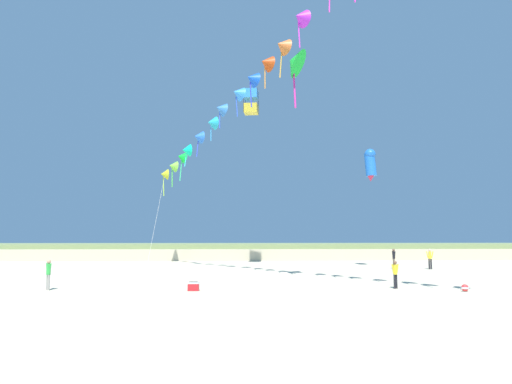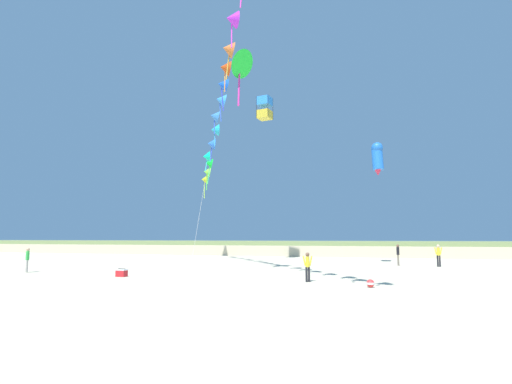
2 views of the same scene
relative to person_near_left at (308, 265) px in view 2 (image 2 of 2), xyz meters
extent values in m
plane|color=beige|center=(-5.01, -6.60, -0.86)|extent=(240.00, 240.00, 0.00)
cube|color=beige|center=(-5.01, 32.53, -0.22)|extent=(120.00, 11.61, 1.27)
cube|color=#7A8E56|center=(-5.01, 32.53, 0.59)|extent=(120.00, 9.87, 0.72)
cylinder|color=black|center=(-0.06, -0.03, -0.48)|extent=(0.11, 0.11, 0.75)
cylinder|color=black|center=(0.06, 0.03, -0.48)|extent=(0.11, 0.11, 0.75)
cylinder|color=yellow|center=(0.00, 0.00, 0.15)|extent=(0.20, 0.20, 0.53)
cylinder|color=yellow|center=(-0.15, -0.08, 0.19)|extent=(0.19, 0.15, 0.50)
cylinder|color=yellow|center=(0.15, 0.08, 0.19)|extent=(0.19, 0.15, 0.50)
sphere|color=brown|center=(0.00, 0.00, 0.52)|extent=(0.20, 0.20, 0.20)
cylinder|color=#726656|center=(4.75, 14.09, -0.43)|extent=(0.13, 0.13, 0.86)
cylinder|color=#726656|center=(4.73, 14.24, -0.43)|extent=(0.13, 0.13, 0.86)
cylinder|color=black|center=(4.74, 14.16, 0.31)|extent=(0.23, 0.23, 0.61)
cylinder|color=black|center=(4.76, 13.97, 0.35)|extent=(0.11, 0.21, 0.58)
cylinder|color=black|center=(4.72, 14.36, 0.35)|extent=(0.11, 0.21, 0.58)
sphere|color=brown|center=(4.74, 14.16, 0.73)|extent=(0.23, 0.23, 0.23)
cylinder|color=black|center=(7.76, 13.74, -0.43)|extent=(0.13, 0.13, 0.86)
cylinder|color=black|center=(7.62, 13.79, -0.43)|extent=(0.13, 0.13, 0.86)
cylinder|color=yellow|center=(7.69, 13.76, 0.31)|extent=(0.23, 0.23, 0.61)
cylinder|color=yellow|center=(7.88, 13.70, 0.36)|extent=(0.22, 0.15, 0.58)
cylinder|color=yellow|center=(7.51, 13.83, 0.36)|extent=(0.22, 0.15, 0.58)
sphere|color=beige|center=(7.69, 13.76, 0.74)|extent=(0.23, 0.23, 0.23)
cylinder|color=gray|center=(-18.37, -0.02, -0.46)|extent=(0.12, 0.12, 0.80)
cylinder|color=gray|center=(-18.27, -0.12, -0.46)|extent=(0.12, 0.12, 0.80)
cylinder|color=green|center=(-18.32, -0.07, 0.23)|extent=(0.21, 0.21, 0.57)
cylinder|color=green|center=(-18.45, 0.06, 0.27)|extent=(0.19, 0.19, 0.54)
cylinder|color=green|center=(-18.19, -0.20, 0.27)|extent=(0.19, 0.19, 0.54)
sphere|color=tan|center=(-18.32, -0.07, 0.62)|extent=(0.22, 0.22, 0.22)
cone|color=gold|center=(-16.01, 21.47, 8.13)|extent=(1.07, 1.29, 1.11)
cylinder|color=#B1E539|center=(-16.08, 21.60, 6.92)|extent=(0.19, 0.24, 1.99)
cone|color=#7CDE3D|center=(-14.90, 19.73, 8.70)|extent=(1.26, 1.36, 1.18)
cylinder|color=#53E539|center=(-14.98, 19.86, 7.57)|extent=(0.12, 0.15, 1.82)
cone|color=#10D930|center=(-13.83, 17.91, 9.29)|extent=(1.29, 1.38, 1.21)
cylinder|color=#39E57E|center=(-13.90, 18.04, 8.05)|extent=(0.22, 0.25, 2.04)
cone|color=#0CDEA3|center=(-13.15, 15.82, 9.55)|extent=(1.15, 1.31, 1.13)
cylinder|color=#39E5DE|center=(-13.22, 15.95, 8.70)|extent=(0.22, 0.19, 1.27)
cone|color=blue|center=(-11.96, 14.36, 10.44)|extent=(1.21, 1.34, 1.14)
cylinder|color=blue|center=(-12.04, 14.49, 9.47)|extent=(0.19, 0.23, 1.50)
cone|color=#20A9C4|center=(-10.68, 12.29, 11.18)|extent=(1.17, 1.31, 1.11)
cylinder|color=#399FE5|center=(-10.75, 12.42, 10.33)|extent=(0.09, 0.10, 1.26)
cone|color=#3376CA|center=(-9.88, 10.39, 11.82)|extent=(1.32, 1.40, 1.22)
cylinder|color=blue|center=(-9.96, 10.52, 10.95)|extent=(0.08, 0.11, 1.31)
cone|color=#318CEF|center=(-8.54, 8.55, 12.51)|extent=(1.34, 1.41, 1.22)
cylinder|color=blue|center=(-8.61, 8.68, 11.53)|extent=(0.19, 0.14, 1.54)
cone|color=blue|center=(-7.54, 6.56, 12.93)|extent=(1.33, 1.40, 1.21)
cylinder|color=blue|center=(-7.61, 6.69, 11.82)|extent=(0.19, 0.24, 1.77)
cone|color=#C44011|center=(-6.64, 4.84, 13.42)|extent=(1.27, 1.37, 1.18)
cylinder|color=orange|center=(-6.71, 4.97, 12.45)|extent=(0.08, 0.11, 1.49)
cone|color=orange|center=(-5.73, 3.12, 13.88)|extent=(1.32, 1.40, 1.20)
cylinder|color=gold|center=(-5.80, 3.25, 12.74)|extent=(0.22, 0.23, 1.84)
cone|color=#B528D6|center=(-4.79, 1.42, 14.91)|extent=(1.23, 1.32, 1.12)
cylinder|color=#E539DC|center=(-4.86, 1.55, 13.88)|extent=(0.14, 0.20, 1.62)
cylinder|color=silver|center=(-16.79, 21.71, 3.49)|extent=(1.60, 0.26, 8.70)
cone|color=#1AD631|center=(-4.96, 3.18, 12.83)|extent=(2.00, 2.29, 1.98)
cone|color=#E52D99|center=(-4.96, 3.18, 12.85)|extent=(1.14, 1.27, 1.11)
cylinder|color=#E52D99|center=(-4.96, 3.18, 11.20)|extent=(0.19, 0.47, 2.69)
cube|color=gold|center=(-7.35, 17.03, 13.70)|extent=(1.42, 1.42, 0.85)
cube|color=#2D84E5|center=(-7.35, 17.03, 15.09)|extent=(1.42, 1.42, 0.85)
cylinder|color=black|center=(-8.06, 16.50, 14.40)|extent=(0.04, 0.04, 2.24)
cylinder|color=black|center=(-6.81, 16.32, 14.40)|extent=(0.04, 0.04, 2.24)
cylinder|color=black|center=(-6.64, 17.56, 14.40)|extent=(0.04, 0.04, 2.24)
cylinder|color=black|center=(-7.88, 17.74, 14.40)|extent=(0.04, 0.04, 2.24)
cylinder|color=blue|center=(3.39, 15.80, 8.33)|extent=(1.31, 1.46, 2.20)
sphere|color=blue|center=(3.39, 15.80, 9.28)|extent=(0.99, 0.99, 0.99)
cone|color=#E52D4D|center=(3.39, 15.80, 7.18)|extent=(1.10, 1.10, 0.76)
sphere|color=black|center=(3.39, 15.80, 9.56)|extent=(0.21, 0.21, 0.21)
cube|color=red|center=(-10.73, -0.55, -0.68)|extent=(0.56, 0.40, 0.36)
cube|color=white|center=(-10.73, -0.55, -0.47)|extent=(0.58, 0.41, 0.06)
cylinder|color=black|center=(-10.73, -0.55, -0.41)|extent=(0.45, 0.03, 0.03)
sphere|color=red|center=(3.10, -1.34, -0.68)|extent=(0.36, 0.36, 0.36)
cylinder|color=white|center=(3.10, -1.34, -0.68)|extent=(0.36, 0.36, 0.09)
camera|label=1|loc=(-8.34, -24.47, 1.99)|focal=32.00mm
camera|label=2|loc=(3.83, -20.39, 1.36)|focal=28.00mm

